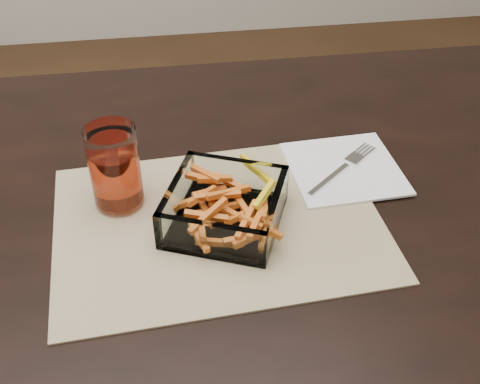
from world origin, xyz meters
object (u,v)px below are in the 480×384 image
(dining_table, at_px, (121,264))
(tumbler, at_px, (115,170))
(glass_bowl, at_px, (225,209))
(fork, at_px, (344,167))

(dining_table, bearing_deg, tumbler, 73.02)
(dining_table, height_order, tumbler, tumbler)
(dining_table, relative_size, glass_bowl, 8.26)
(dining_table, bearing_deg, fork, 10.05)
(glass_bowl, distance_m, tumbler, 0.16)
(glass_bowl, bearing_deg, fork, 25.32)
(dining_table, relative_size, fork, 11.76)
(tumbler, distance_m, fork, 0.35)
(dining_table, bearing_deg, glass_bowl, -11.17)
(dining_table, xyz_separation_m, tumbler, (0.01, 0.03, 0.15))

